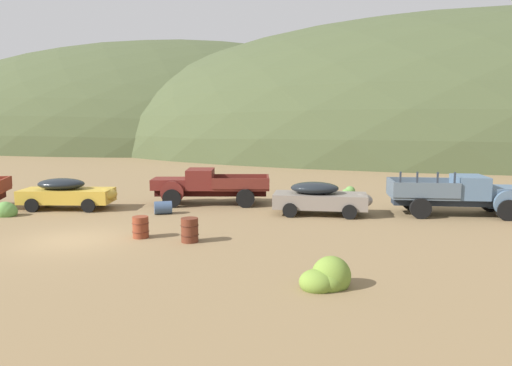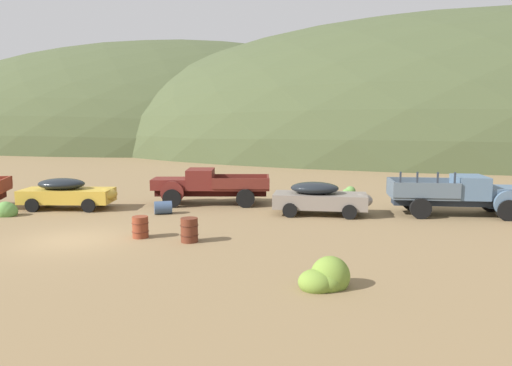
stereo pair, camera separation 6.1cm
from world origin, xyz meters
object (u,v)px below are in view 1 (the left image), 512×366
at_px(truck_chalk_blue, 467,194).
at_px(truck_oxblood, 203,186).
at_px(oil_drum_tipped, 163,208).
at_px(car_primer_gray, 323,198).
at_px(oil_drum_by_truck, 141,227).
at_px(oil_drum_spare, 190,230).
at_px(car_faded_yellow, 70,193).

bearing_deg(truck_chalk_blue, truck_oxblood, 173.50).
height_order(truck_oxblood, oil_drum_tipped, truck_oxblood).
distance_m(car_primer_gray, oil_drum_by_truck, 8.88).
distance_m(oil_drum_spare, oil_drum_by_truck, 2.09).
relative_size(car_primer_gray, oil_drum_spare, 5.20).
xyz_separation_m(car_faded_yellow, oil_drum_by_truck, (5.58, -5.40, -0.40)).
height_order(car_faded_yellow, car_primer_gray, same).
height_order(truck_chalk_blue, oil_drum_tipped, truck_chalk_blue).
relative_size(truck_chalk_blue, oil_drum_spare, 6.89).
relative_size(oil_drum_tipped, oil_drum_spare, 1.09).
height_order(car_primer_gray, oil_drum_spare, car_primer_gray).
xyz_separation_m(car_faded_yellow, truck_chalk_blue, (19.48, 0.47, 0.19)).
relative_size(truck_oxblood, oil_drum_spare, 7.00).
bearing_deg(oil_drum_spare, oil_drum_by_truck, 167.99).
bearing_deg(oil_drum_by_truck, car_faded_yellow, 135.96).
bearing_deg(truck_chalk_blue, oil_drum_spare, -151.60).
bearing_deg(oil_drum_by_truck, truck_oxblood, 83.59).
xyz_separation_m(car_faded_yellow, car_primer_gray, (12.71, -0.11, 0.00)).
relative_size(oil_drum_spare, oil_drum_by_truck, 1.09).
relative_size(oil_drum_tipped, oil_drum_by_truck, 1.19).
bearing_deg(oil_drum_spare, truck_oxblood, 98.69).
xyz_separation_m(truck_chalk_blue, oil_drum_tipped, (-14.40, -1.23, -0.69)).
xyz_separation_m(car_faded_yellow, oil_drum_tipped, (5.07, -0.76, -0.50)).
height_order(car_primer_gray, oil_drum_by_truck, car_primer_gray).
distance_m(car_faded_yellow, car_primer_gray, 12.71).
bearing_deg(car_primer_gray, oil_drum_spare, -129.00).
height_order(truck_chalk_blue, oil_drum_spare, truck_chalk_blue).
xyz_separation_m(truck_chalk_blue, oil_drum_by_truck, (-13.90, -5.87, -0.59)).
relative_size(truck_oxblood, oil_drum_by_truck, 7.65).
height_order(truck_oxblood, oil_drum_by_truck, truck_oxblood).
bearing_deg(car_primer_gray, oil_drum_by_truck, -140.80).
height_order(truck_chalk_blue, oil_drum_by_truck, truck_chalk_blue).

